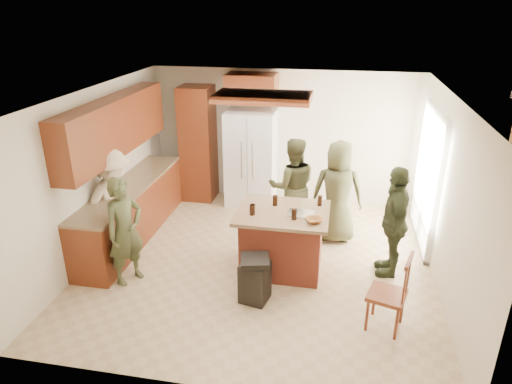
% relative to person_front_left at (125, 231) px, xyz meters
% --- Properties ---
extents(person_front_left, '(0.63, 0.69, 1.53)m').
position_rel_person_front_left_xyz_m(person_front_left, '(0.00, 0.00, 0.00)').
color(person_front_left, '#3E4327').
rests_on(person_front_left, ground).
extents(person_behind_left, '(0.89, 0.65, 1.64)m').
position_rel_person_front_left_xyz_m(person_behind_left, '(2.06, 1.87, 0.05)').
color(person_behind_left, '#404025').
rests_on(person_behind_left, ground).
extents(person_behind_right, '(0.82, 0.53, 1.67)m').
position_rel_person_front_left_xyz_m(person_behind_right, '(2.79, 1.74, 0.07)').
color(person_behind_right, '#3F4126').
rests_on(person_behind_right, ground).
extents(person_side_right, '(0.49, 0.95, 1.62)m').
position_rel_person_front_left_xyz_m(person_side_right, '(3.58, 0.87, 0.04)').
color(person_side_right, '#303820').
rests_on(person_side_right, ground).
extents(person_counter, '(0.79, 1.17, 1.66)m').
position_rel_person_front_left_xyz_m(person_counter, '(-0.52, 0.73, 0.06)').
color(person_counter, tan).
rests_on(person_counter, ground).
extents(left_cabinetry, '(0.64, 3.00, 2.30)m').
position_rel_person_front_left_xyz_m(left_cabinetry, '(-0.54, 1.21, 0.19)').
color(left_cabinetry, maroon).
rests_on(left_cabinetry, ground).
extents(back_wall_units, '(1.80, 0.60, 2.45)m').
position_rel_person_front_left_xyz_m(back_wall_units, '(0.37, 3.01, 0.61)').
color(back_wall_units, maroon).
rests_on(back_wall_units, ground).
extents(refrigerator, '(0.90, 0.76, 1.80)m').
position_rel_person_front_left_xyz_m(refrigerator, '(1.16, 2.93, 0.13)').
color(refrigerator, white).
rests_on(refrigerator, ground).
extents(kitchen_island, '(1.28, 1.03, 0.93)m').
position_rel_person_front_left_xyz_m(kitchen_island, '(2.05, 0.67, -0.29)').
color(kitchen_island, '#A83F2B').
rests_on(kitchen_island, ground).
extents(island_items, '(1.03, 0.72, 0.15)m').
position_rel_person_front_left_xyz_m(island_items, '(2.23, 0.57, 0.21)').
color(island_items, silver).
rests_on(island_items, kitchen_island).
extents(trash_bin, '(0.43, 0.43, 0.63)m').
position_rel_person_front_left_xyz_m(trash_bin, '(1.81, -0.14, -0.45)').
color(trash_bin, black).
rests_on(trash_bin, ground).
extents(spindle_chair, '(0.52, 0.52, 0.99)m').
position_rel_person_front_left_xyz_m(spindle_chair, '(3.45, -0.39, -0.31)').
color(spindle_chair, maroon).
rests_on(spindle_chair, ground).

